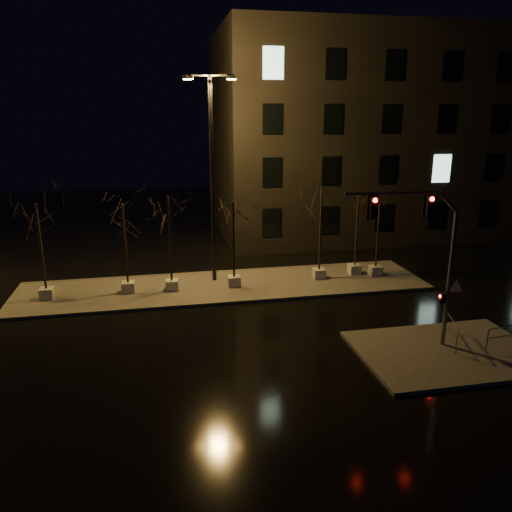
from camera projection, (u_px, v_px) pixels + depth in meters
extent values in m
plane|color=black|center=(244.00, 333.00, 21.52)|extent=(90.00, 90.00, 0.00)
cube|color=#45423E|center=(225.00, 286.00, 27.16)|extent=(22.00, 5.00, 0.15)
cube|color=#45423E|center=(447.00, 352.00, 19.63)|extent=(7.00, 5.00, 0.15)
cube|color=black|center=(379.00, 135.00, 39.10)|extent=(25.00, 12.00, 15.00)
cube|color=beige|center=(47.00, 293.00, 25.06)|extent=(0.65, 0.65, 0.55)
cylinder|color=black|center=(41.00, 247.00, 24.39)|extent=(0.11, 0.11, 4.30)
cube|color=beige|center=(128.00, 287.00, 25.98)|extent=(0.65, 0.65, 0.55)
cylinder|color=black|center=(125.00, 244.00, 25.34)|extent=(0.11, 0.11, 4.10)
cube|color=beige|center=(172.00, 285.00, 26.29)|extent=(0.65, 0.65, 0.55)
cylinder|color=black|center=(170.00, 239.00, 25.61)|extent=(0.11, 0.11, 4.43)
cube|color=beige|center=(234.00, 281.00, 26.90)|extent=(0.65, 0.65, 0.55)
cylinder|color=black|center=(234.00, 240.00, 26.27)|extent=(0.11, 0.11, 4.06)
cube|color=beige|center=(319.00, 273.00, 28.19)|extent=(0.65, 0.65, 0.55)
cylinder|color=black|center=(320.00, 229.00, 27.49)|extent=(0.11, 0.11, 4.59)
cube|color=beige|center=(354.00, 269.00, 28.96)|extent=(0.65, 0.65, 0.55)
cylinder|color=black|center=(357.00, 231.00, 28.33)|extent=(0.11, 0.11, 4.05)
cube|color=beige|center=(375.00, 271.00, 28.70)|extent=(0.65, 0.65, 0.55)
cylinder|color=black|center=(378.00, 233.00, 28.09)|extent=(0.11, 0.11, 3.95)
cylinder|color=slate|center=(449.00, 281.00, 19.40)|extent=(0.16, 0.16, 5.42)
cylinder|color=slate|center=(393.00, 193.00, 18.14)|extent=(3.61, 0.39, 0.13)
cube|color=black|center=(430.00, 206.00, 18.46)|extent=(0.28, 0.22, 0.81)
cube|color=black|center=(374.00, 207.00, 18.20)|extent=(0.28, 0.22, 0.81)
cube|color=black|center=(442.00, 298.00, 19.58)|extent=(0.21, 0.18, 0.41)
cone|color=red|center=(456.00, 287.00, 19.47)|extent=(0.94, 0.10, 0.94)
sphere|color=#FF0C07|center=(458.00, 198.00, 18.51)|extent=(0.16, 0.16, 0.16)
cylinder|color=black|center=(212.00, 183.00, 26.48)|extent=(0.22, 0.22, 10.85)
cylinder|color=black|center=(210.00, 75.00, 25.00)|extent=(2.37, 0.54, 0.11)
cube|color=#FF9B32|center=(188.00, 78.00, 25.02)|extent=(0.59, 0.40, 0.22)
cube|color=#FF9B32|center=(231.00, 78.00, 25.06)|extent=(0.59, 0.40, 0.22)
cylinder|color=slate|center=(487.00, 341.00, 19.40)|extent=(0.05, 0.05, 0.89)
cylinder|color=slate|center=(511.00, 326.00, 19.60)|extent=(2.16, 0.30, 0.04)
cylinder|color=slate|center=(510.00, 335.00, 19.71)|extent=(2.16, 0.30, 0.04)
cylinder|color=slate|center=(457.00, 343.00, 19.17)|extent=(0.05, 0.05, 0.98)
cylinder|color=slate|center=(443.00, 320.00, 21.26)|extent=(0.05, 0.05, 0.98)
cylinder|color=slate|center=(451.00, 318.00, 20.06)|extent=(0.74, 2.09, 0.04)
cylinder|color=slate|center=(450.00, 328.00, 20.18)|extent=(0.74, 2.09, 0.04)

